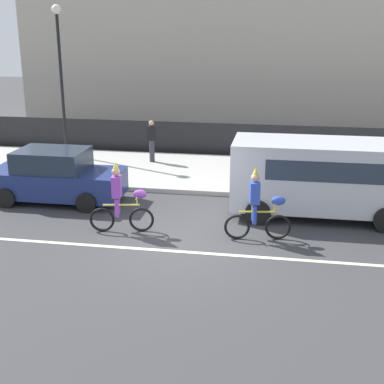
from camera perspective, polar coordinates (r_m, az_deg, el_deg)
The scene contains 11 objects.
ground_plane at distance 13.59m, azimuth -0.93°, elevation -5.53°, with size 80.00×80.00×0.00m, color #38383A.
road_centre_line at distance 13.14m, azimuth -1.34°, elevation -6.36°, with size 36.00×0.14×0.01m, color beige.
sidewalk_curb at distance 19.64m, azimuth 2.59°, elevation 2.04°, with size 60.00×5.00×0.15m, color #ADAAA3.
fence_line at distance 22.29m, azimuth 3.57°, elevation 5.56°, with size 40.00×0.08×1.40m, color black.
building_backdrop at distance 30.35m, azimuth 11.09°, elevation 13.37°, with size 28.00×8.00×6.52m, color #B2A899.
parade_cyclist_purple at distance 14.20m, azimuth -7.52°, elevation -1.03°, with size 1.70×0.53×1.92m.
parade_cyclist_cobalt at distance 13.67m, azimuth 7.13°, elevation -1.75°, with size 1.71×0.52×1.92m.
parked_van_silver at distance 15.56m, azimuth 13.91°, elevation 1.96°, with size 5.00×2.22×2.18m.
parked_car_navy at distance 17.10m, azimuth -14.35°, elevation 1.58°, with size 4.10×1.92×1.64m.
street_lamp_post at distance 22.06m, azimuth -13.91°, elevation 13.60°, with size 0.36×0.36×5.86m.
pedestrian_onlooker at distance 20.82m, azimuth -4.32°, elevation 5.56°, with size 0.32×0.20×1.62m.
Camera 1 is at (2.34, -12.28, 5.34)m, focal length 50.00 mm.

